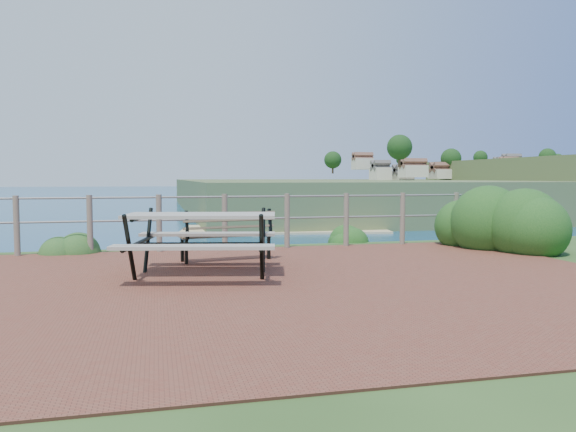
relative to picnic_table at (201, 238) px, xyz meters
name	(u,v)px	position (x,y,z in m)	size (l,w,h in m)	color
ground	(258,286)	(0.63, -0.74, -0.52)	(10.00, 7.00, 0.12)	brown
ocean	(159,181)	(0.63, 199.26, -0.52)	(1200.00, 1200.00, 0.00)	#14647B
safety_railing	(225,219)	(0.63, 2.61, 0.05)	(9.40, 0.10, 1.00)	#6B5B4C
distant_bay	(567,183)	(173.70, 201.86, -2.05)	(290.00, 232.36, 24.00)	#46592C
picnic_table	(201,238)	(0.00, 0.00, 0.00)	(2.07, 1.66, 0.82)	gray
park_bench	(226,228)	(0.49, 1.29, 0.01)	(1.47, 0.60, 0.81)	brown
shrub_right_front	(514,251)	(5.68, 1.37, -0.52)	(1.43, 1.43, 2.02)	#16491A
shrub_right_edge	(476,244)	(5.55, 2.39, -0.52)	(1.23, 1.23, 1.75)	#16491A
shrub_lip_west	(71,253)	(-2.02, 2.87, -0.52)	(0.81, 0.81, 0.56)	#215824
shrub_lip_east	(344,242)	(3.17, 3.42, -0.52)	(0.76, 0.76, 0.50)	#16491A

